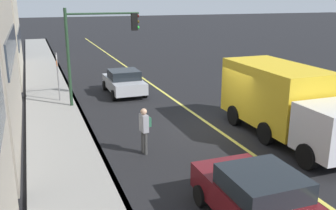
{
  "coord_description": "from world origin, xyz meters",
  "views": [
    {
      "loc": [
        -14.13,
        7.43,
        5.67
      ],
      "look_at": [
        -2.37,
        3.1,
        2.03
      ],
      "focal_mm": 40.1,
      "sensor_mm": 36.0,
      "label": 1
    }
  ],
  "objects_px": {
    "car_maroon": "(258,198)",
    "truck_yellow": "(286,101)",
    "car_silver": "(124,82)",
    "pedestrian_with_backpack": "(145,127)",
    "street_sign_post": "(58,74)",
    "traffic_light_mast": "(97,39)"
  },
  "relations": [
    {
      "from": "car_maroon",
      "to": "pedestrian_with_backpack",
      "type": "xyz_separation_m",
      "value": [
        5.42,
        1.36,
        0.25
      ]
    },
    {
      "from": "car_silver",
      "to": "truck_yellow",
      "type": "bearing_deg",
      "value": -153.97
    },
    {
      "from": "street_sign_post",
      "to": "car_maroon",
      "type": "bearing_deg",
      "value": -164.62
    },
    {
      "from": "truck_yellow",
      "to": "traffic_light_mast",
      "type": "relative_size",
      "value": 1.39
    },
    {
      "from": "truck_yellow",
      "to": "street_sign_post",
      "type": "relative_size",
      "value": 2.57
    },
    {
      "from": "traffic_light_mast",
      "to": "street_sign_post",
      "type": "bearing_deg",
      "value": 58.56
    },
    {
      "from": "car_maroon",
      "to": "street_sign_post",
      "type": "xyz_separation_m",
      "value": [
        13.7,
        3.77,
        0.86
      ]
    },
    {
      "from": "car_maroon",
      "to": "truck_yellow",
      "type": "height_order",
      "value": "truck_yellow"
    },
    {
      "from": "car_silver",
      "to": "traffic_light_mast",
      "type": "relative_size",
      "value": 0.76
    },
    {
      "from": "car_maroon",
      "to": "traffic_light_mast",
      "type": "height_order",
      "value": "traffic_light_mast"
    },
    {
      "from": "car_maroon",
      "to": "car_silver",
      "type": "height_order",
      "value": "car_maroon"
    },
    {
      "from": "traffic_light_mast",
      "to": "street_sign_post",
      "type": "relative_size",
      "value": 1.85
    },
    {
      "from": "pedestrian_with_backpack",
      "to": "traffic_light_mast",
      "type": "distance_m",
      "value": 7.47
    },
    {
      "from": "truck_yellow",
      "to": "car_silver",
      "type": "bearing_deg",
      "value": 26.03
    },
    {
      "from": "truck_yellow",
      "to": "traffic_light_mast",
      "type": "distance_m",
      "value": 9.91
    },
    {
      "from": "car_maroon",
      "to": "pedestrian_with_backpack",
      "type": "distance_m",
      "value": 5.6
    },
    {
      "from": "car_silver",
      "to": "street_sign_post",
      "type": "xyz_separation_m",
      "value": [
        -0.73,
        3.82,
        0.9
      ]
    },
    {
      "from": "pedestrian_with_backpack",
      "to": "traffic_light_mast",
      "type": "bearing_deg",
      "value": 3.05
    },
    {
      "from": "car_maroon",
      "to": "street_sign_post",
      "type": "relative_size",
      "value": 1.46
    },
    {
      "from": "car_maroon",
      "to": "truck_yellow",
      "type": "relative_size",
      "value": 0.57
    },
    {
      "from": "pedestrian_with_backpack",
      "to": "traffic_light_mast",
      "type": "relative_size",
      "value": 0.34
    },
    {
      "from": "car_silver",
      "to": "car_maroon",
      "type": "bearing_deg",
      "value": 179.78
    }
  ]
}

